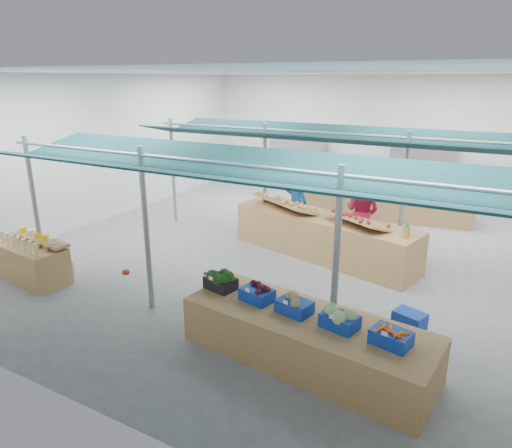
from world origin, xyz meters
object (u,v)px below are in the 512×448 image
object	(u,v)px
vendor_left	(296,202)
vendor_right	(362,211)
crate_stack	(409,328)
bottle_shelf	(33,260)
fruit_counter	(323,236)
veg_counter	(306,339)

from	to	relation	value
vendor_left	vendor_right	size ratio (longest dim) A/B	1.00
crate_stack	bottle_shelf	bearing A→B (deg)	-170.45
bottle_shelf	vendor_right	world-z (taller)	vendor_right
fruit_counter	vendor_left	xyz separation A→B (m)	(-1.20, 1.10, 0.43)
bottle_shelf	veg_counter	bearing A→B (deg)	7.35
crate_stack	vendor_right	world-z (taller)	vendor_right
bottle_shelf	vendor_left	distance (m)	6.44
bottle_shelf	crate_stack	size ratio (longest dim) A/B	3.19
bottle_shelf	vendor_right	xyz separation A→B (m)	(5.46, 5.27, 0.50)
veg_counter	fruit_counter	bearing A→B (deg)	113.94
fruit_counter	vendor_left	world-z (taller)	vendor_left
crate_stack	vendor_left	xyz separation A→B (m)	(-3.77, 4.02, 0.64)
fruit_counter	vendor_left	size ratio (longest dim) A/B	2.50
crate_stack	vendor_right	size ratio (longest dim) A/B	0.31
veg_counter	crate_stack	bearing A→B (deg)	49.76
vendor_right	vendor_left	bearing A→B (deg)	14.20
veg_counter	vendor_right	bearing A→B (deg)	104.06
veg_counter	vendor_right	size ratio (longest dim) A/B	2.05
veg_counter	crate_stack	world-z (taller)	veg_counter
veg_counter	vendor_right	xyz separation A→B (m)	(-0.70, 5.22, 0.55)
crate_stack	fruit_counter	bearing A→B (deg)	131.34
fruit_counter	crate_stack	world-z (taller)	fruit_counter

